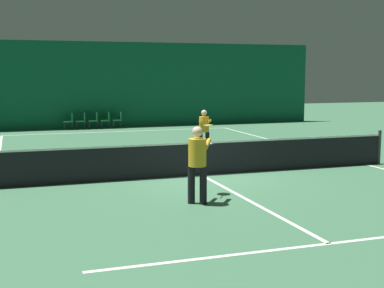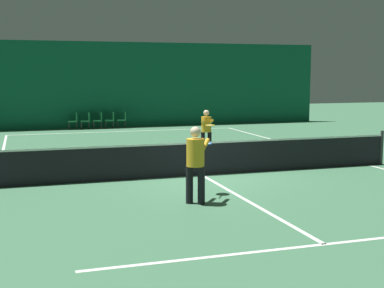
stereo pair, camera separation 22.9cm
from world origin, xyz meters
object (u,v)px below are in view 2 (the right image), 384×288
courtside_chair_3 (111,119)px  courtside_chair_1 (86,120)px  courtside_chair_4 (122,119)px  courtside_chair_2 (99,119)px  player_far (206,128)px  courtside_chair_0 (74,120)px  tennis_net (202,157)px  player_near (196,159)px

courtside_chair_3 → courtside_chair_1: bearing=-90.0°
courtside_chair_4 → courtside_chair_2: bearing=-90.0°
courtside_chair_2 → player_far: bearing=14.7°
player_far → courtside_chair_0: size_ratio=1.85×
player_far → courtside_chair_1: 10.14m
courtside_chair_0 → courtside_chair_4: (2.48, 0.00, 0.00)m
courtside_chair_3 → courtside_chair_0: bearing=-90.0°
player_far → courtside_chair_4: bearing=-161.3°
tennis_net → player_near: 3.27m
player_far → courtside_chair_2: 9.96m
player_near → courtside_chair_3: player_near is taller
player_near → courtside_chair_1: (-0.47, 16.57, -0.51)m
courtside_chair_2 → courtside_chair_1: bearing=-90.0°
player_far → tennis_net: bearing=-9.6°
courtside_chair_0 → courtside_chair_1: size_ratio=1.00×
player_near → player_far: bearing=10.4°
player_near → courtside_chair_1: 16.58m
courtside_chair_0 → courtside_chair_4: same height
courtside_chair_2 → courtside_chair_4: bearing=90.0°
tennis_net → courtside_chair_0: size_ratio=14.29×
tennis_net → courtside_chair_2: bearing=94.3°
player_near → courtside_chair_2: size_ratio=2.04×
courtside_chair_1 → courtside_chair_4: (1.86, 0.00, 0.00)m
tennis_net → courtside_chair_4: 13.55m
player_near → courtside_chair_0: 16.61m
courtside_chair_0 → courtside_chair_2: bearing=90.0°
player_far → courtside_chair_4: player_far is taller
player_near → courtside_chair_1: size_ratio=2.04×
courtside_chair_2 → courtside_chair_4: size_ratio=1.00×
courtside_chair_0 → tennis_net: bearing=9.5°
tennis_net → courtside_chair_0: 13.74m
courtside_chair_3 → courtside_chair_4: same height
player_far → courtside_chair_1: player_far is taller
player_far → courtside_chair_3: player_far is taller
courtside_chair_4 → courtside_chair_1: bearing=-90.0°
courtside_chair_2 → courtside_chair_3: bearing=90.0°
courtside_chair_0 → courtside_chair_2: size_ratio=1.00×
player_far → courtside_chair_1: (-3.14, 9.63, -0.42)m
player_far → courtside_chair_2: (-2.52, 9.63, -0.42)m
courtside_chair_3 → courtside_chair_4: (0.62, 0.00, 0.00)m
tennis_net → courtside_chair_0: tennis_net is taller
courtside_chair_0 → courtside_chair_3: bearing=90.0°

